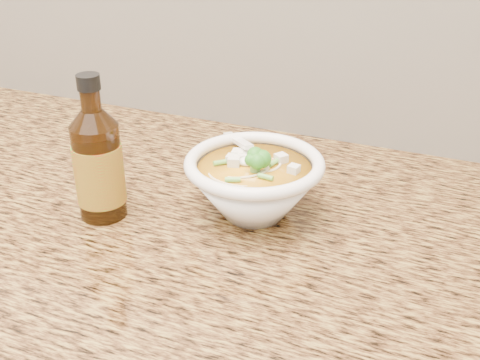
% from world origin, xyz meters
% --- Properties ---
extents(counter_slab, '(4.00, 0.68, 0.04)m').
position_xyz_m(counter_slab, '(0.00, 1.68, 0.88)').
color(counter_slab, olive).
rests_on(counter_slab, cabinet).
extents(soup_bowl, '(0.18, 0.18, 0.10)m').
position_xyz_m(soup_bowl, '(0.24, 1.70, 0.94)').
color(soup_bowl, white).
rests_on(soup_bowl, counter_slab).
extents(hot_sauce_bottle, '(0.07, 0.07, 0.19)m').
position_xyz_m(hot_sauce_bottle, '(0.05, 1.62, 0.97)').
color(hot_sauce_bottle, '#341B07').
rests_on(hot_sauce_bottle, counter_slab).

